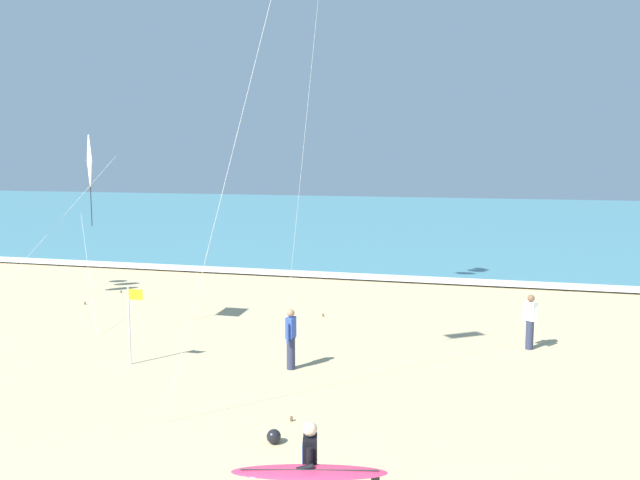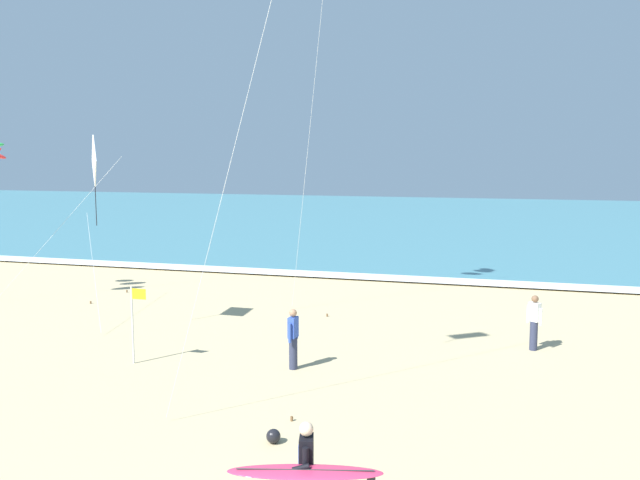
{
  "view_description": "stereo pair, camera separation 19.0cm",
  "coord_description": "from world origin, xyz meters",
  "px_view_note": "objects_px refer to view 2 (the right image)",
  "views": [
    {
      "loc": [
        2.66,
        -6.34,
        5.51
      ],
      "look_at": [
        -0.75,
        6.13,
        3.89
      ],
      "focal_mm": 37.8,
      "sensor_mm": 36.0,
      "label": 1
    },
    {
      "loc": [
        2.85,
        -6.29,
        5.51
      ],
      "look_at": [
        -0.75,
        6.13,
        3.89
      ],
      "focal_mm": 37.8,
      "sensor_mm": 36.0,
      "label": 2
    }
  ],
  "objects_px": {
    "bystander_blue_top": "(293,339)",
    "bystander_white_top": "(534,322)",
    "lifeguard_flag": "(134,317)",
    "surfer_lead": "(306,471)",
    "beach_ball": "(273,436)",
    "kite_diamond_ivory_mid": "(94,165)"
  },
  "relations": [
    {
      "from": "bystander_blue_top",
      "to": "bystander_white_top",
      "type": "height_order",
      "value": "same"
    },
    {
      "from": "bystander_blue_top",
      "to": "lifeguard_flag",
      "type": "relative_size",
      "value": 0.76
    },
    {
      "from": "surfer_lead",
      "to": "bystander_white_top",
      "type": "distance_m",
      "value": 11.46
    },
    {
      "from": "bystander_blue_top",
      "to": "beach_ball",
      "type": "distance_m",
      "value": 4.61
    },
    {
      "from": "surfer_lead",
      "to": "bystander_white_top",
      "type": "relative_size",
      "value": 1.42
    },
    {
      "from": "kite_diamond_ivory_mid",
      "to": "bystander_blue_top",
      "type": "xyz_separation_m",
      "value": [
        6.75,
        -1.48,
        -4.42
      ]
    },
    {
      "from": "kite_diamond_ivory_mid",
      "to": "lifeguard_flag",
      "type": "bearing_deg",
      "value": -40.81
    },
    {
      "from": "bystander_blue_top",
      "to": "beach_ball",
      "type": "bearing_deg",
      "value": -76.42
    },
    {
      "from": "bystander_white_top",
      "to": "beach_ball",
      "type": "bearing_deg",
      "value": -121.92
    },
    {
      "from": "surfer_lead",
      "to": "beach_ball",
      "type": "bearing_deg",
      "value": 118.09
    },
    {
      "from": "kite_diamond_ivory_mid",
      "to": "lifeguard_flag",
      "type": "xyz_separation_m",
      "value": [
        2.56,
        -2.21,
        -3.96
      ]
    },
    {
      "from": "lifeguard_flag",
      "to": "beach_ball",
      "type": "distance_m",
      "value": 6.53
    },
    {
      "from": "kite_diamond_ivory_mid",
      "to": "bystander_white_top",
      "type": "distance_m",
      "value": 13.69
    },
    {
      "from": "surfer_lead",
      "to": "beach_ball",
      "type": "distance_m",
      "value": 3.48
    },
    {
      "from": "surfer_lead",
      "to": "bystander_blue_top",
      "type": "height_order",
      "value": "surfer_lead"
    },
    {
      "from": "bystander_blue_top",
      "to": "beach_ball",
      "type": "xyz_separation_m",
      "value": [
        1.07,
        -4.44,
        -0.67
      ]
    },
    {
      "from": "bystander_blue_top",
      "to": "lifeguard_flag",
      "type": "bearing_deg",
      "value": -170.09
    },
    {
      "from": "surfer_lead",
      "to": "bystander_blue_top",
      "type": "relative_size",
      "value": 1.42
    },
    {
      "from": "kite_diamond_ivory_mid",
      "to": "bystander_white_top",
      "type": "height_order",
      "value": "kite_diamond_ivory_mid"
    },
    {
      "from": "bystander_white_top",
      "to": "beach_ball",
      "type": "height_order",
      "value": "bystander_white_top"
    },
    {
      "from": "lifeguard_flag",
      "to": "beach_ball",
      "type": "xyz_separation_m",
      "value": [
        5.26,
        -3.71,
        -1.13
      ]
    },
    {
      "from": "bystander_white_top",
      "to": "beach_ball",
      "type": "xyz_separation_m",
      "value": [
        -4.97,
        -7.98,
        -0.67
      ]
    }
  ]
}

